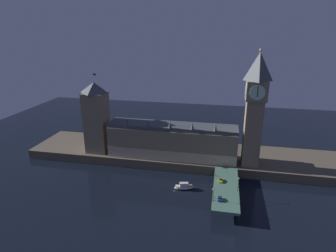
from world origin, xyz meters
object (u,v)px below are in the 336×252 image
(pedestrian_far_rail, at_px, (216,175))
(street_lamp_mid, at_px, (239,182))
(victoria_tower, at_px, (97,117))
(car_northbound_trail, at_px, (220,199))
(car_northbound_lead, at_px, (221,180))
(street_lamp_near, at_px, (213,193))
(clock_tower, at_px, (255,107))
(pedestrian_near_rail, at_px, (214,197))
(boat_upstream, at_px, (184,187))
(pedestrian_mid_walk, at_px, (238,189))

(pedestrian_far_rail, height_order, street_lamp_mid, street_lamp_mid)
(victoria_tower, distance_m, car_northbound_trail, 100.86)
(car_northbound_lead, bearing_deg, pedestrian_far_rail, 119.44)
(street_lamp_near, bearing_deg, victoria_tower, 149.69)
(clock_tower, height_order, pedestrian_far_rail, clock_tower)
(victoria_tower, bearing_deg, street_lamp_mid, -19.41)
(pedestrian_near_rail, distance_m, street_lamp_mid, 17.91)
(car_northbound_trail, xyz_separation_m, pedestrian_far_rail, (-2.98, 24.07, 0.23))
(pedestrian_far_rail, distance_m, boat_upstream, 19.78)
(pedestrian_near_rail, relative_size, pedestrian_far_rail, 0.94)
(car_northbound_trail, relative_size, boat_upstream, 0.35)
(pedestrian_near_rail, bearing_deg, pedestrian_mid_walk, 38.50)
(victoria_tower, bearing_deg, car_northbound_trail, -28.72)
(pedestrian_far_rail, relative_size, boat_upstream, 0.16)
(clock_tower, height_order, pedestrian_near_rail, clock_tower)
(pedestrian_near_rail, xyz_separation_m, street_lamp_near, (-0.40, -2.06, 3.36))
(victoria_tower, xyz_separation_m, pedestrian_mid_walk, (95.02, -36.81, -23.05))
(car_northbound_trail, bearing_deg, pedestrian_near_rail, 163.61)
(victoria_tower, height_order, car_northbound_lead, victoria_tower)
(pedestrian_far_rail, height_order, street_lamp_near, street_lamp_near)
(car_northbound_lead, bearing_deg, car_northbound_trail, -90.00)
(street_lamp_near, bearing_deg, car_northbound_trail, 19.24)
(clock_tower, height_order, pedestrian_mid_walk, clock_tower)
(clock_tower, bearing_deg, pedestrian_far_rail, -133.94)
(clock_tower, bearing_deg, car_northbound_lead, -123.30)
(pedestrian_near_rail, bearing_deg, car_northbound_lead, 80.56)
(boat_upstream, bearing_deg, street_lamp_mid, -7.19)
(car_northbound_lead, bearing_deg, pedestrian_near_rail, -99.44)
(pedestrian_mid_walk, height_order, pedestrian_far_rail, pedestrian_far_rail)
(victoria_tower, relative_size, boat_upstream, 4.72)
(clock_tower, distance_m, pedestrian_far_rail, 46.64)
(pedestrian_near_rail, bearing_deg, pedestrian_far_rail, 90.00)
(pedestrian_near_rail, height_order, pedestrian_mid_walk, pedestrian_near_rail)
(clock_tower, bearing_deg, pedestrian_mid_walk, -103.50)
(victoria_tower, height_order, car_northbound_trail, victoria_tower)
(street_lamp_mid, xyz_separation_m, boat_upstream, (-29.90, 3.77, -8.90))
(pedestrian_far_rail, relative_size, street_lamp_mid, 0.30)
(car_northbound_lead, xyz_separation_m, boat_upstream, (-20.56, -1.48, -5.73))
(pedestrian_near_rail, xyz_separation_m, boat_upstream, (-17.58, 16.44, -5.97))
(car_northbound_lead, xyz_separation_m, pedestrian_near_rail, (-2.98, -17.92, 0.24))
(victoria_tower, bearing_deg, car_northbound_lead, -18.24)
(clock_tower, xyz_separation_m, car_northbound_lead, (-17.28, -26.31, -36.67))
(pedestrian_mid_walk, xyz_separation_m, street_lamp_near, (-12.32, -11.54, 3.37))
(car_northbound_lead, xyz_separation_m, pedestrian_mid_walk, (8.94, -8.44, 0.24))
(car_northbound_lead, bearing_deg, street_lamp_mid, -29.36)
(car_northbound_lead, height_order, street_lamp_mid, street_lamp_mid)
(car_northbound_trail, bearing_deg, pedestrian_mid_walk, 49.20)
(pedestrian_far_rail, xyz_separation_m, street_lamp_mid, (12.32, -10.53, 2.86))
(pedestrian_far_rail, relative_size, street_lamp_near, 0.27)
(street_lamp_mid, bearing_deg, clock_tower, 75.87)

